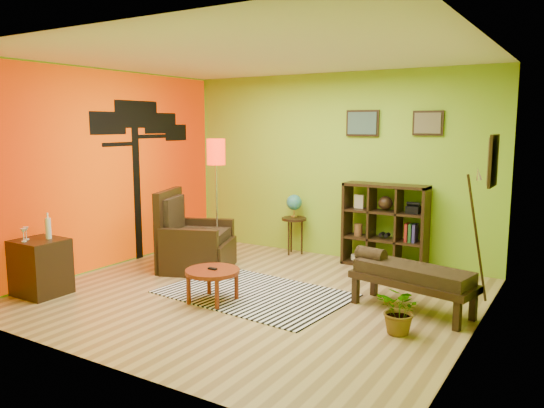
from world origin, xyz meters
The scene contains 11 objects.
ground centered at (0.00, 0.00, 0.00)m, with size 5.00×5.00×0.00m, color tan.
room_shell centered at (-0.09, 0.01, 1.80)m, with size 5.04×4.54×2.82m.
zebra_rug centered at (-0.01, 0.02, 0.01)m, with size 2.18×1.44×0.01m, color white.
coffee_table centered at (-0.26, -0.47, 0.33)m, with size 0.63×0.63×0.40m.
armchair centered at (-1.38, 0.52, 0.34)m, with size 1.18×1.17×1.12m.
side_cabinet centered at (-2.20, -1.32, 0.34)m, with size 0.57×0.52×0.99m.
floor_lamp centered at (-1.26, 0.94, 1.48)m, with size 0.28×0.28×1.83m.
globe_table centered at (-0.58, 2.03, 0.72)m, with size 0.39×0.39×0.95m.
cube_shelf centered at (0.91, 2.03, 0.60)m, with size 1.20×0.35×1.20m.
bench centered at (1.75, 0.43, 0.40)m, with size 1.43×0.75×0.63m.
potted_plant centered at (1.89, -0.27, 0.19)m, with size 0.44×0.49×0.38m, color #26661E.
Camera 1 is at (3.40, -5.14, 2.03)m, focal length 35.00 mm.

